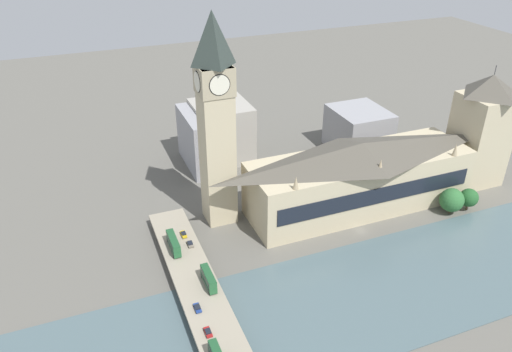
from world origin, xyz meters
The scene contains 17 objects.
ground_plane centered at (0.00, 0.00, 0.00)m, with size 600.00×600.00×0.00m, color #605E56.
river_water centered at (-30.64, 0.00, 0.15)m, with size 49.28×360.00×0.30m, color #4C6066.
parliament_hall centered at (16.44, -8.00, 14.35)m, with size 27.34×91.78×28.88m.
clock_tower centered at (28.86, 47.57, 43.09)m, with size 12.55×12.55×80.94m.
victoria_tower centered at (16.50, -67.66, 24.57)m, with size 19.53×19.53×53.14m.
road_bridge centered at (-30.64, 68.02, 3.40)m, with size 130.56×13.55×4.28m.
double_decker_bus_lead centered at (10.05, 70.57, 6.98)m, with size 11.92×2.65×4.88m.
double_decker_bus_rear centered at (-12.21, 64.55, 6.97)m, with size 10.53×2.57×4.91m.
car_northbound_lead centered at (16.52, 65.44, 4.99)m, with size 4.14×1.77×1.43m.
car_northbound_tail centered at (10.08, 64.73, 4.97)m, with size 3.82×1.88×1.40m.
car_southbound_lead centered at (-31.65, 70.73, 4.91)m, with size 3.91×1.78×1.26m.
car_southbound_extra centered at (-21.37, 70.90, 4.95)m, with size 3.96×1.79×1.34m.
city_block_west centered at (62.02, -36.11, 10.68)m, with size 28.26×24.95×21.35m.
city_block_center centered at (79.41, 29.79, 13.78)m, with size 26.75×25.97×27.55m.
city_block_east centered at (75.38, 40.56, 12.97)m, with size 33.35×16.43×25.95m.
tree_embankment_near centered at (-2.36, -40.28, 6.17)m, with size 9.68×9.68×11.02m.
tree_embankment_mid centered at (-2.94, -48.56, 5.75)m, with size 7.53×7.53×9.53m.
Camera 1 is at (-130.89, 95.41, 113.07)m, focal length 35.00 mm.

